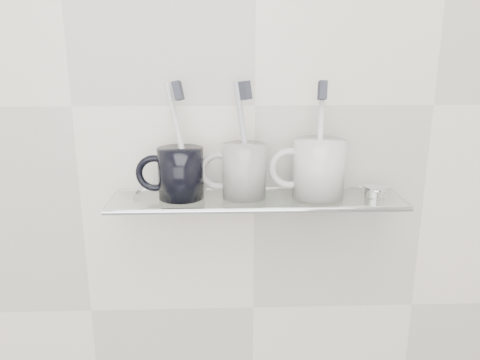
{
  "coord_description": "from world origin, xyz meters",
  "views": [
    {
      "loc": [
        -0.06,
        0.27,
        1.34
      ],
      "look_at": [
        -0.03,
        1.04,
        1.13
      ],
      "focal_mm": 35.0,
      "sensor_mm": 36.0,
      "label": 1
    }
  ],
  "objects_px": {
    "mug_center": "(244,171)",
    "mug_right": "(319,168)",
    "shelf_glass": "(257,200)",
    "mug_left": "(181,173)"
  },
  "relations": [
    {
      "from": "shelf_glass",
      "to": "mug_right",
      "type": "height_order",
      "value": "mug_right"
    },
    {
      "from": "shelf_glass",
      "to": "mug_right",
      "type": "bearing_deg",
      "value": 2.69
    },
    {
      "from": "mug_center",
      "to": "mug_right",
      "type": "xyz_separation_m",
      "value": [
        0.13,
        0.0,
        0.0
      ]
    },
    {
      "from": "mug_center",
      "to": "mug_right",
      "type": "bearing_deg",
      "value": 17.55
    },
    {
      "from": "shelf_glass",
      "to": "mug_left",
      "type": "bearing_deg",
      "value": 177.78
    },
    {
      "from": "shelf_glass",
      "to": "mug_center",
      "type": "bearing_deg",
      "value": 166.93
    },
    {
      "from": "mug_center",
      "to": "mug_right",
      "type": "relative_size",
      "value": 0.93
    },
    {
      "from": "mug_left",
      "to": "mug_right",
      "type": "bearing_deg",
      "value": 0.72
    },
    {
      "from": "mug_center",
      "to": "mug_left",
      "type": "bearing_deg",
      "value": -162.45
    },
    {
      "from": "shelf_glass",
      "to": "mug_left",
      "type": "height_order",
      "value": "mug_left"
    }
  ]
}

